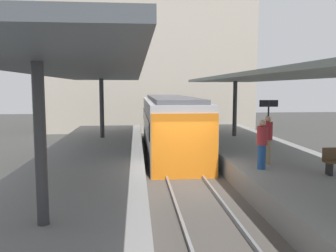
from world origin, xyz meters
The scene contains 13 objects.
ground_plane centered at (0.00, 0.00, 0.00)m, with size 80.00×80.00×0.00m, color #383835.
platform_left centered at (-3.80, 0.00, 0.50)m, with size 4.40×28.00×1.00m, color gray.
platform_right centered at (3.80, 0.00, 0.50)m, with size 4.40×28.00×1.00m, color gray.
track_ballast centered at (0.00, 0.00, 0.10)m, with size 3.20×28.00×0.20m, color #4C4742.
rail_near_side centered at (-0.72, 0.00, 0.27)m, with size 0.08×28.00×0.14m, color slate.
rail_far_side centered at (0.72, 0.00, 0.27)m, with size 0.08×28.00×0.14m, color slate.
commuter_train centered at (0.00, 7.32, 1.73)m, with size 2.78×12.04×3.10m.
canopy_left centered at (-3.80, 1.40, 4.34)m, with size 4.18×21.00×3.46m.
canopy_right centered at (3.80, 1.40, 4.21)m, with size 4.18×21.00×3.33m.
platform_sign centered at (4.38, 4.04, 2.62)m, with size 0.90×0.08×2.21m.
passenger_near_bench centered at (2.39, -0.56, 1.88)m, with size 0.36×0.36×1.70m.
passenger_far_end centered at (2.86, 0.18, 1.93)m, with size 0.36×0.36×1.78m.
station_building_backdrop centered at (-0.65, 20.00, 5.50)m, with size 18.00×6.00×11.00m, color #A89E8E.
Camera 1 is at (-1.88, -11.98, 3.79)m, focal length 37.25 mm.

